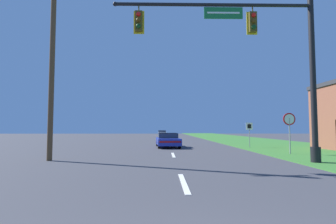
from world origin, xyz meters
name	(u,v)px	position (x,y,z in m)	size (l,w,h in m)	color
grass_verge_right	(255,141)	(10.50, 30.00, 0.02)	(10.00, 110.00, 0.04)	#38752D
road_center_line	(170,146)	(0.00, 22.00, 0.01)	(0.16, 34.80, 0.01)	silver
signal_mast	(265,55)	(4.15, 10.25, 5.04)	(9.59, 0.47, 8.26)	black
car_ahead	(168,140)	(-0.21, 20.63, 0.60)	(2.12, 4.58, 1.19)	black
far_car	(162,133)	(-0.82, 54.68, 0.60)	(1.82, 4.30, 1.19)	black
stop_sign	(289,124)	(7.17, 14.27, 1.86)	(0.76, 0.07, 2.50)	gray
route_sign_post	(249,129)	(6.59, 20.03, 1.53)	(0.55, 0.06, 2.03)	gray
utility_pole_near	(52,59)	(-6.22, 11.40, 5.07)	(1.80, 0.26, 9.81)	brown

